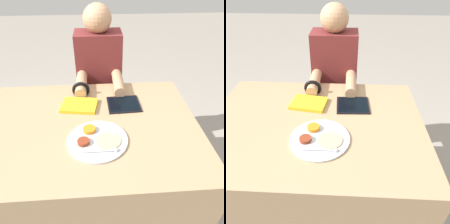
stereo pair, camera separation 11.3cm
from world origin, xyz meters
TOP-DOWN VIEW (x-y plane):
  - ground_plane at (0.00, 0.00)m, footprint 12.00×12.00m
  - dining_table at (0.00, 0.00)m, footprint 1.17×0.86m
  - thali_tray at (0.05, -0.13)m, footprint 0.29×0.29m
  - red_notebook at (-0.05, 0.16)m, footprint 0.22×0.18m
  - tablet_device at (0.21, 0.16)m, footprint 0.20×0.18m
  - person_diner at (0.07, 0.60)m, footprint 0.34×0.47m

SIDE VIEW (x-z plane):
  - ground_plane at x=0.00m, z-range 0.00..0.00m
  - dining_table at x=0.00m, z-range 0.00..0.75m
  - person_diner at x=0.07m, z-range -0.03..1.20m
  - tablet_device at x=0.21m, z-range 0.75..0.76m
  - thali_tray at x=0.05m, z-range 0.74..0.77m
  - red_notebook at x=-0.05m, z-range 0.75..0.77m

